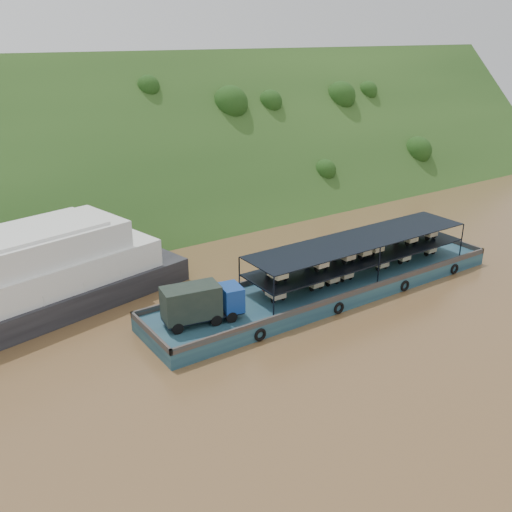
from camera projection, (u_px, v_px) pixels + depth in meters
ground at (293, 294)px, 51.39m from camera, size 160.00×160.00×0.00m
hillside at (135, 202)px, 79.09m from camera, size 140.00×39.60×39.60m
cargo_barge at (323, 285)px, 50.74m from camera, size 35.00×7.18×4.54m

